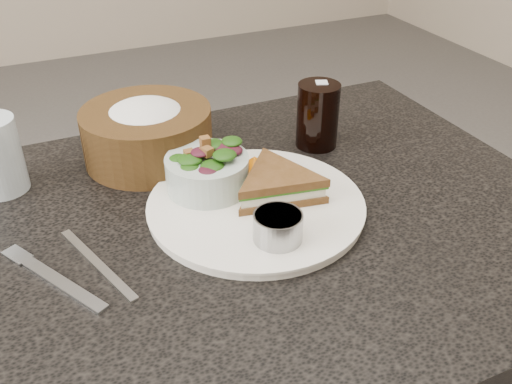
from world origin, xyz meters
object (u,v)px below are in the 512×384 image
at_px(salad_bowl, 207,167).
at_px(cola_glass, 318,112).
at_px(bread_basket, 147,126).
at_px(dinner_plate, 256,206).
at_px(sandwich, 277,184).
at_px(dressing_ramekin, 278,227).

distance_m(salad_bowl, cola_glass, 0.23).
distance_m(salad_bowl, bread_basket, 0.15).
xyz_separation_m(dinner_plate, salad_bowl, (-0.05, 0.06, 0.04)).
bearing_deg(bread_basket, sandwich, -57.84).
distance_m(dinner_plate, cola_glass, 0.23).
relative_size(salad_bowl, bread_basket, 0.58).
xyz_separation_m(salad_bowl, bread_basket, (-0.05, 0.15, 0.01)).
height_order(sandwich, salad_bowl, salad_bowl).
height_order(bread_basket, cola_glass, cola_glass).
bearing_deg(cola_glass, sandwich, -135.98).
height_order(salad_bowl, dressing_ramekin, salad_bowl).
bearing_deg(bread_basket, salad_bowl, -71.57).
bearing_deg(salad_bowl, dressing_ramekin, -75.74).
xyz_separation_m(dinner_plate, bread_basket, (-0.10, 0.21, 0.05)).
relative_size(bread_basket, cola_glass, 1.70).
height_order(salad_bowl, bread_basket, bread_basket).
xyz_separation_m(dinner_plate, sandwich, (0.03, 0.00, 0.03)).
bearing_deg(sandwich, cola_glass, 53.65).
xyz_separation_m(salad_bowl, dressing_ramekin, (0.04, -0.15, -0.02)).
height_order(dressing_ramekin, cola_glass, cola_glass).
bearing_deg(salad_bowl, cola_glass, 18.55).
bearing_deg(dinner_plate, cola_glass, 38.31).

